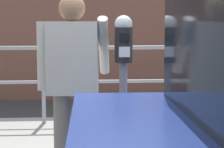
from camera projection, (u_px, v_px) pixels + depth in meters
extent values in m
cylinder|color=slate|center=(123.00, 125.00, 4.01)|extent=(0.07, 0.07, 1.14)
cylinder|color=black|center=(124.00, 45.00, 3.93)|extent=(0.16, 0.16, 0.31)
sphere|color=silver|center=(124.00, 24.00, 3.91)|extent=(0.16, 0.16, 0.16)
cube|color=black|center=(124.00, 38.00, 3.84)|extent=(0.09, 0.01, 0.07)
cube|color=white|center=(124.00, 52.00, 3.85)|extent=(0.10, 0.01, 0.09)
cylinder|color=slate|center=(62.00, 141.00, 4.01)|extent=(0.15, 0.15, 0.86)
cylinder|color=slate|center=(84.00, 141.00, 4.00)|extent=(0.15, 0.15, 0.86)
cube|color=beige|center=(72.00, 58.00, 3.92)|extent=(0.47, 0.27, 0.64)
sphere|color=#936B4C|center=(72.00, 8.00, 3.87)|extent=(0.23, 0.23, 0.23)
cylinder|color=beige|center=(42.00, 56.00, 3.93)|extent=(0.09, 0.09, 0.61)
cylinder|color=beige|center=(104.00, 46.00, 4.06)|extent=(0.13, 0.43, 0.55)
cylinder|color=gray|center=(106.00, 48.00, 6.60)|extent=(24.00, 0.06, 0.06)
cylinder|color=gray|center=(106.00, 81.00, 6.66)|extent=(24.00, 0.05, 0.05)
cylinder|color=gray|center=(43.00, 86.00, 6.59)|extent=(0.06, 0.06, 1.12)
cylinder|color=gray|center=(166.00, 84.00, 6.73)|extent=(0.06, 0.06, 1.12)
cube|color=brown|center=(97.00, 35.00, 9.62)|extent=(32.00, 0.50, 2.75)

